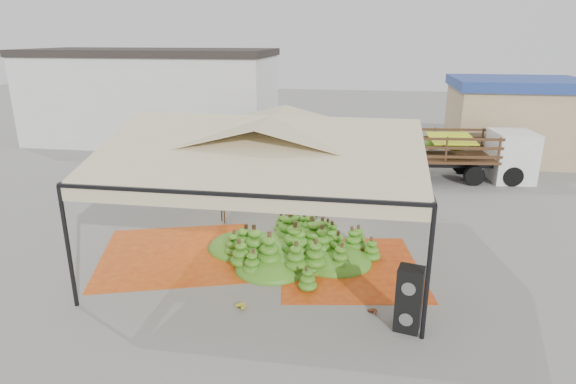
% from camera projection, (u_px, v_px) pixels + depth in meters
% --- Properties ---
extents(ground, '(90.00, 90.00, 0.00)m').
position_uv_depth(ground, '(273.00, 247.00, 14.60)').
color(ground, slate).
rests_on(ground, ground).
extents(canopy_tent, '(8.10, 8.10, 4.00)m').
position_uv_depth(canopy_tent, '(272.00, 141.00, 13.58)').
color(canopy_tent, black).
rests_on(canopy_tent, ground).
extents(building_white, '(14.30, 6.30, 5.40)m').
position_uv_depth(building_white, '(153.00, 96.00, 28.45)').
color(building_white, silver).
rests_on(building_white, ground).
extents(building_tan, '(6.30, 5.30, 4.10)m').
position_uv_depth(building_tan, '(513.00, 119.00, 24.60)').
color(building_tan, tan).
rests_on(building_tan, ground).
extents(tarp_left, '(5.44, 5.31, 0.01)m').
position_uv_depth(tarp_left, '(178.00, 254.00, 14.17)').
color(tarp_left, '#C85F12').
rests_on(tarp_left, ground).
extents(tarp_right, '(4.35, 4.51, 0.01)m').
position_uv_depth(tarp_right, '(350.00, 267.00, 13.35)').
color(tarp_right, '#CA5B13').
rests_on(tarp_right, ground).
extents(banana_heap, '(5.23, 4.33, 1.10)m').
position_uv_depth(banana_heap, '(290.00, 239.00, 13.85)').
color(banana_heap, '#3B841B').
rests_on(banana_heap, ground).
extents(hand_yellow_a, '(0.46, 0.42, 0.17)m').
position_uv_depth(hand_yellow_a, '(277.00, 268.00, 13.09)').
color(hand_yellow_a, '#AE8922').
rests_on(hand_yellow_a, ground).
extents(hand_yellow_b, '(0.61, 0.61, 0.22)m').
position_uv_depth(hand_yellow_b, '(237.00, 306.00, 11.22)').
color(hand_yellow_b, gold).
rests_on(hand_yellow_b, ground).
extents(hand_red_a, '(0.49, 0.40, 0.22)m').
position_uv_depth(hand_red_a, '(406.00, 315.00, 10.87)').
color(hand_red_a, '#5D1815').
rests_on(hand_red_a, ground).
extents(hand_red_b, '(0.49, 0.47, 0.18)m').
position_uv_depth(hand_red_b, '(370.00, 311.00, 11.06)').
color(hand_red_b, '#572A13').
rests_on(hand_red_b, ground).
extents(hand_green, '(0.56, 0.51, 0.21)m').
position_uv_depth(hand_green, '(313.00, 271.00, 12.90)').
color(hand_green, '#437D1A').
rests_on(hand_green, ground).
extents(hanging_bunches, '(1.74, 0.24, 0.20)m').
position_uv_depth(hanging_bunches, '(260.00, 162.00, 13.97)').
color(hanging_bunches, '#4D821B').
rests_on(hanging_bunches, ground).
extents(speaker_stack, '(0.62, 0.57, 1.47)m').
position_uv_depth(speaker_stack, '(409.00, 299.00, 10.33)').
color(speaker_stack, black).
rests_on(speaker_stack, ground).
extents(banana_leaves, '(0.96, 1.36, 3.70)m').
position_uv_depth(banana_leaves, '(216.00, 225.00, 16.33)').
color(banana_leaves, '#377E21').
rests_on(banana_leaves, ground).
extents(vendor, '(0.80, 0.66, 1.86)m').
position_uv_depth(vendor, '(320.00, 193.00, 16.65)').
color(vendor, slate).
rests_on(vendor, ground).
extents(truck_left, '(6.38, 2.37, 2.17)m').
position_uv_depth(truck_left, '(289.00, 144.00, 22.21)').
color(truck_left, '#463417').
rests_on(truck_left, ground).
extents(truck_right, '(6.51, 2.82, 2.17)m').
position_uv_depth(truck_right, '(464.00, 150.00, 21.17)').
color(truck_right, '#532D1B').
rests_on(truck_right, ground).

